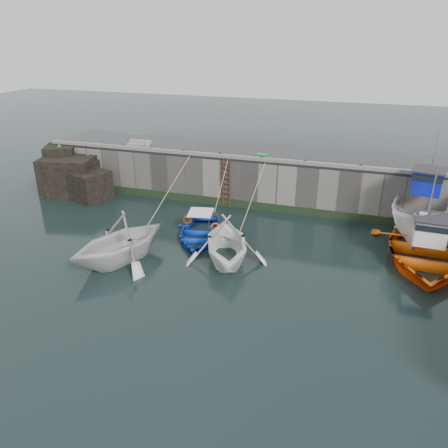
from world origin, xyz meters
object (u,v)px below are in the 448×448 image
(ladder, at_px, (226,183))
(boat_near_white, at_px, (121,260))
(boat_far_orange, at_px, (424,250))
(bollard_c, at_px, (262,158))
(fish_crate, at_px, (262,156))
(boat_far_white, at_px, (422,213))
(bollard_e, at_px, (361,166))
(bollard_b, at_px, (220,155))
(bollard_a, at_px, (184,151))
(boat_near_blue, at_px, (200,237))
(boat_near_blacktrim, at_px, (226,260))
(bollard_d, at_px, (305,162))

(ladder, height_order, boat_near_white, ladder)
(boat_far_orange, relative_size, bollard_c, 27.75)
(bollard_c, bearing_deg, fish_crate, 107.27)
(ladder, height_order, boat_far_white, boat_far_white)
(ladder, distance_m, fish_crate, 2.79)
(ladder, xyz_separation_m, bollard_e, (8.00, 0.34, 1.71))
(boat_far_white, relative_size, bollard_b, 28.98)
(bollard_e, bearing_deg, boat_near_white, -140.11)
(boat_far_orange, height_order, bollard_c, boat_far_orange)
(bollard_c, bearing_deg, bollard_b, 180.00)
(ladder, xyz_separation_m, fish_crate, (2.05, 0.82, 1.71))
(bollard_a, bearing_deg, bollard_c, 0.00)
(boat_near_white, distance_m, bollard_b, 9.77)
(boat_near_blue, relative_size, boat_near_blacktrim, 0.95)
(boat_far_orange, xyz_separation_m, bollard_c, (-9.30, 4.15, 2.79))
(boat_far_white, distance_m, bollard_a, 14.68)
(bollard_b, bearing_deg, bollard_a, 180.00)
(boat_near_blacktrim, height_order, bollard_e, bollard_e)
(ladder, distance_m, boat_near_white, 9.15)
(boat_far_orange, relative_size, bollard_b, 27.75)
(boat_near_white, distance_m, boat_near_blue, 4.60)
(boat_near_blue, xyz_separation_m, bollard_b, (-0.53, 5.22, 3.30))
(ladder, xyz_separation_m, bollard_b, (-0.50, 0.34, 1.71))
(fish_crate, bearing_deg, boat_near_blue, -98.43)
(boat_near_blue, relative_size, fish_crate, 7.21)
(bollard_d, bearing_deg, fish_crate, 170.06)
(bollard_d, bearing_deg, bollard_b, 180.00)
(ladder, xyz_separation_m, boat_far_orange, (11.50, -3.81, -1.08))
(boat_near_blacktrim, distance_m, bollard_b, 8.44)
(ladder, relative_size, boat_far_orange, 0.41)
(bollard_a, xyz_separation_m, bollard_c, (5.20, 0.00, 0.00))
(boat_far_white, bearing_deg, ladder, -173.34)
(boat_near_blacktrim, distance_m, fish_crate, 8.42)
(boat_near_blacktrim, bearing_deg, boat_far_white, 12.41)
(boat_near_blacktrim, height_order, bollard_c, bollard_c)
(boat_far_orange, bearing_deg, fish_crate, 155.82)
(bollard_b, bearing_deg, bollard_e, 0.00)
(ladder, distance_m, boat_far_orange, 12.16)
(boat_near_white, height_order, bollard_e, bollard_e)
(fish_crate, bearing_deg, ladder, -147.20)
(boat_near_blacktrim, bearing_deg, boat_near_white, 177.15)
(boat_near_white, xyz_separation_m, bollard_b, (2.19, 8.93, 3.30))
(boat_near_blue, bearing_deg, boat_near_white, -137.36)
(boat_far_orange, bearing_deg, boat_far_white, 92.00)
(bollard_d, bearing_deg, boat_far_orange, -31.77)
(bollard_d, bearing_deg, bollard_e, 0.00)
(boat_near_blacktrim, xyz_separation_m, bollard_c, (-0.03, 7.27, 3.30))
(boat_far_orange, height_order, bollard_d, boat_far_orange)
(boat_far_orange, xyz_separation_m, bollard_b, (-12.00, 4.15, 2.79))
(boat_near_blue, xyz_separation_m, bollard_c, (2.17, 5.22, 3.30))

